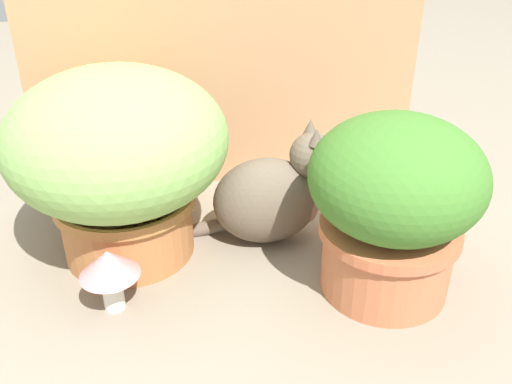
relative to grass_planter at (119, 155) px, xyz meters
name	(u,v)px	position (x,y,z in m)	size (l,w,h in m)	color
ground_plane	(244,272)	(0.24, -0.17, -0.26)	(6.00, 6.00, 0.00)	gray
cardboard_backdrop	(237,39)	(0.37, 0.30, 0.16)	(1.13, 0.03, 0.84)	tan
grass_planter	(119,155)	(0.00, 0.00, 0.00)	(0.50, 0.50, 0.46)	#AF6C3C
leafy_planter	(394,202)	(0.52, -0.31, -0.04)	(0.36, 0.36, 0.40)	#C06C47
cat	(273,196)	(0.35, -0.05, -0.14)	(0.37, 0.21, 0.32)	brown
mushroom_ornament_pink	(109,267)	(-0.06, -0.20, -0.15)	(0.13, 0.13, 0.15)	silver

